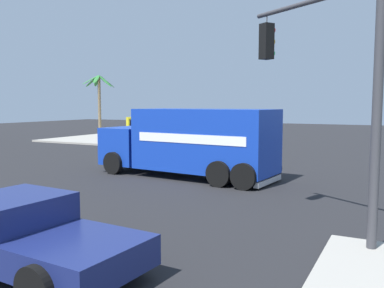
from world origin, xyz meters
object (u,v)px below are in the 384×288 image
sedan_silver (216,139)px  pickup_navy (18,231)px  delivery_truck (191,142)px  vending_machine_blue (141,129)px  traffic_light_primary (331,73)px  vending_machine_red (132,128)px  palm_tree_far (99,94)px

sedan_silver → pickup_navy: bearing=-165.7°
delivery_truck → vending_machine_blue: delivery_truck is taller
pickup_navy → sedan_silver: pickup_navy is taller
traffic_light_primary → vending_machine_red: 28.63m
sedan_silver → delivery_truck: bearing=-161.2°
delivery_truck → pickup_navy: bearing=-171.0°
delivery_truck → sedan_silver: size_ratio=1.86×
pickup_navy → palm_tree_far: 30.26m
traffic_light_primary → pickup_navy: (-4.54, 4.96, -3.13)m
palm_tree_far → vending_machine_blue: bearing=-93.9°
sedan_silver → vending_machine_blue: size_ratio=2.39×
traffic_light_primary → vending_machine_red: traffic_light_primary is taller
sedan_silver → palm_tree_far: (2.16, 12.40, 3.41)m
pickup_navy → vending_machine_blue: bearing=29.2°
traffic_light_primary → vending_machine_blue: (19.25, 18.23, -2.79)m
traffic_light_primary → vending_machine_blue: size_ratio=3.06×
traffic_light_primary → sedan_silver: 20.61m
vending_machine_blue → sedan_silver: bearing=-103.5°
traffic_light_primary → vending_machine_red: bearing=44.4°
sedan_silver → vending_machine_blue: vending_machine_blue is taller
traffic_light_primary → vending_machine_blue: bearing=43.4°
traffic_light_primary → vending_machine_blue: 26.66m
delivery_truck → palm_tree_far: 21.49m
delivery_truck → vending_machine_red: size_ratio=4.44×
traffic_light_primary → sedan_silver: (17.41, 10.55, -3.23)m
delivery_truck → vending_machine_blue: 17.75m
vending_machine_blue → palm_tree_far: 5.59m
sedan_silver → palm_tree_far: bearing=80.1°
vending_machine_red → palm_tree_far: (-0.77, 3.00, 2.97)m
sedan_silver → vending_machine_red: (2.94, 9.40, 0.44)m
traffic_light_primary → vending_machine_red: size_ratio=3.06×
pickup_navy → vending_machine_red: (24.88, 14.99, 0.34)m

